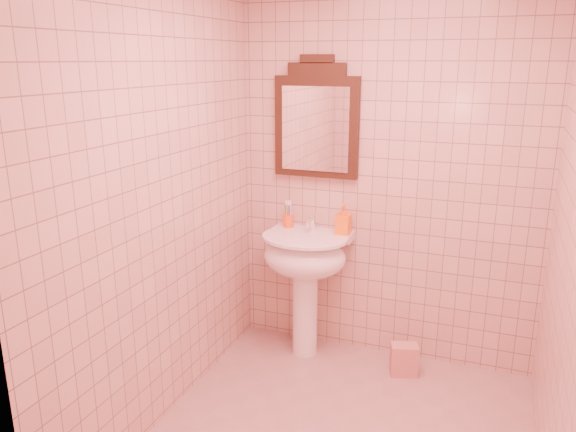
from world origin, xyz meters
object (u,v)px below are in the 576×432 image
at_px(mirror, 316,122).
at_px(soap_dispenser, 343,219).
at_px(pedestal_sink, 305,264).
at_px(towel, 404,360).
at_px(toothbrush_cup, 288,220).

xyz_separation_m(mirror, soap_dispenser, (0.22, -0.07, -0.63)).
relative_size(pedestal_sink, towel, 4.13).
bearing_deg(toothbrush_cup, towel, -11.58).
height_order(mirror, toothbrush_cup, mirror).
relative_size(mirror, toothbrush_cup, 4.87).
relative_size(pedestal_sink, soap_dispenser, 4.26).
height_order(mirror, towel, mirror).
height_order(pedestal_sink, towel, pedestal_sink).
height_order(pedestal_sink, soap_dispenser, soap_dispenser).
bearing_deg(mirror, towel, -18.33).
distance_m(toothbrush_cup, towel, 1.20).
relative_size(toothbrush_cup, towel, 0.78).
xyz_separation_m(pedestal_sink, toothbrush_cup, (-0.18, 0.15, 0.25)).
bearing_deg(soap_dispenser, mirror, 163.84).
distance_m(toothbrush_cup, soap_dispenser, 0.40).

